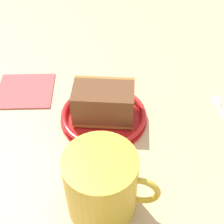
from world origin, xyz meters
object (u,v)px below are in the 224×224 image
Objects in this scene: small_plate at (104,116)px; tea_mug at (102,184)px; teaspoon at (220,107)px; cake_slice at (104,102)px; folded_napkin at (25,90)px.

tea_mug is (-1.44, -17.08, 4.54)cm from small_plate.
teaspoon is at bearing 37.42° from tea_mug.
teaspoon is at bearing 1.53° from cake_slice.
small_plate is 3.09cm from cake_slice.
cake_slice is 1.04× the size of folded_napkin.
cake_slice is at bearing -30.34° from folded_napkin.
teaspoon is (21.96, 0.59, -3.59)cm from cake_slice.
small_plate is at bearing -177.77° from teaspoon.
small_plate is 17.53cm from folded_napkin.
cake_slice is 17.79cm from folded_napkin.
cake_slice is 0.94× the size of teaspoon.
tea_mug is (-1.48, -17.35, 1.46)cm from cake_slice.
small_plate reaches higher than folded_napkin.
folded_napkin is at bearing 148.82° from small_plate.
tea_mug reaches higher than small_plate.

